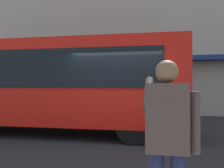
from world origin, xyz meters
TOP-DOWN VIEW (x-y plane):
  - ground_plane at (0.00, 0.00)m, footprint 60.00×60.00m
  - building_facade_far at (-0.02, -6.80)m, footprint 28.00×1.55m
  - red_bus at (2.52, -0.68)m, footprint 9.05×2.54m
  - pedestrian_photographer at (-1.25, 4.65)m, footprint 0.53×0.52m

SIDE VIEW (x-z plane):
  - ground_plane at x=0.00m, z-range 0.00..0.00m
  - pedestrian_photographer at x=-1.25m, z-range 0.29..1.99m
  - red_bus at x=2.52m, z-range 0.14..3.22m
  - building_facade_far at x=-0.02m, z-range -0.01..11.99m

